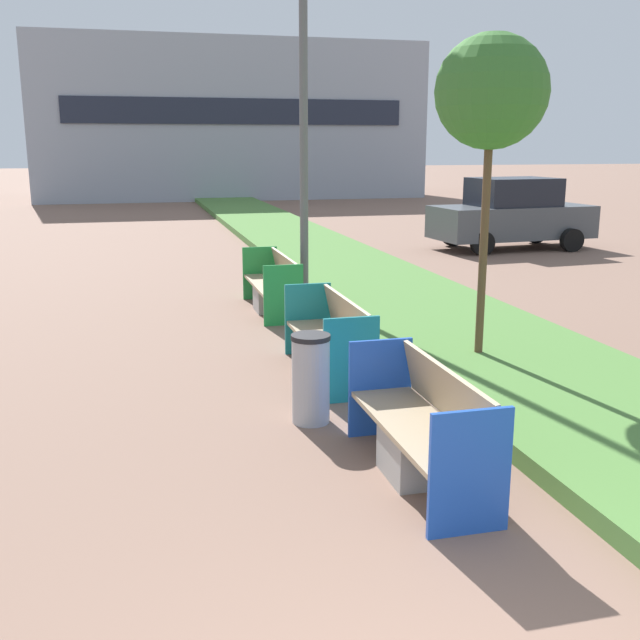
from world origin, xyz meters
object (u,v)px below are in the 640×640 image
at_px(bench_blue_frame, 422,435).
at_px(parked_car_distant, 512,214).
at_px(bench_green_frame, 273,289).
at_px(litter_bin, 311,379).
at_px(sapling_tree_near, 491,94).
at_px(bench_teal_frame, 330,345).
at_px(street_lamp_post, 303,56).

distance_m(bench_blue_frame, parked_car_distant, 14.62).
bearing_deg(bench_green_frame, litter_bin, -96.65).
bearing_deg(bench_green_frame, sapling_tree_near, -63.20).
bearing_deg(bench_green_frame, parked_car_distant, 38.06).
height_order(bench_green_frame, sapling_tree_near, sapling_tree_near).
height_order(bench_blue_frame, parked_car_distant, parked_car_distant).
bearing_deg(bench_teal_frame, bench_green_frame, 89.98).
xyz_separation_m(bench_green_frame, parked_car_distant, (7.54, 5.91, 0.54)).
height_order(bench_green_frame, street_lamp_post, street_lamp_post).
distance_m(litter_bin, parked_car_distant, 13.74).
bearing_deg(bench_teal_frame, litter_bin, -112.00).
bearing_deg(bench_green_frame, street_lamp_post, 27.96).
distance_m(bench_teal_frame, sapling_tree_near, 3.49).
distance_m(litter_bin, sapling_tree_near, 4.03).
relative_size(street_lamp_post, parked_car_distant, 1.72).
xyz_separation_m(litter_bin, sapling_tree_near, (2.50, 1.38, 2.84)).
height_order(bench_blue_frame, litter_bin, bench_blue_frame).
height_order(bench_blue_frame, bench_green_frame, same).
relative_size(litter_bin, parked_car_distant, 0.21).
bearing_deg(litter_bin, bench_blue_frame, -67.69).
xyz_separation_m(sapling_tree_near, parked_car_distant, (5.64, 9.67, -2.38)).
xyz_separation_m(bench_blue_frame, sapling_tree_near, (1.90, 2.84, 2.93)).
bearing_deg(bench_blue_frame, sapling_tree_near, 56.18).
bearing_deg(parked_car_distant, bench_blue_frame, -125.80).
xyz_separation_m(bench_teal_frame, parked_car_distant, (7.54, 9.57, 0.55)).
xyz_separation_m(bench_blue_frame, bench_green_frame, (0.00, 6.61, 0.00)).
bearing_deg(bench_teal_frame, bench_blue_frame, -90.01).
height_order(bench_green_frame, litter_bin, bench_green_frame).
bearing_deg(street_lamp_post, parked_car_distant, 38.85).
relative_size(bench_blue_frame, bench_teal_frame, 0.98).
height_order(bench_teal_frame, bench_green_frame, same).
bearing_deg(bench_blue_frame, parked_car_distant, 58.92).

